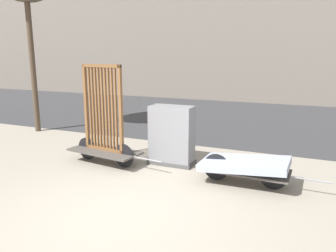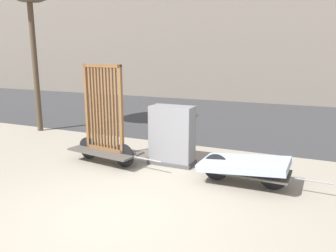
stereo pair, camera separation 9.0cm
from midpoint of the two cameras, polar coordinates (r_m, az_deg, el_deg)
ground_plane at (r=5.36m, az=-8.71°, el=-14.90°), size 60.00×60.00×0.00m
road_strip at (r=13.24m, az=12.23°, el=1.42°), size 56.00×9.02×0.01m
building_facade at (r=19.63m, az=17.25°, el=20.02°), size 48.00×4.00×10.51m
bike_cart_with_bedframe at (r=7.53m, az=-10.65°, el=-1.00°), size 2.42×0.95×2.24m
bike_cart_with_mattress at (r=6.44m, az=13.47°, el=-6.75°), size 2.40×0.95×0.55m
utility_cabinet at (r=7.38m, az=1.06°, el=-1.94°), size 1.03×0.53×1.33m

